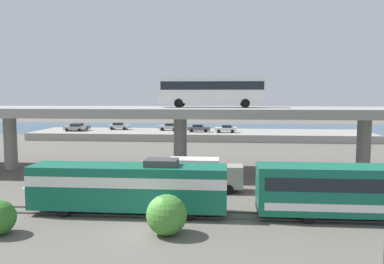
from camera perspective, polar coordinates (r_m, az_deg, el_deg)
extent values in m
plane|color=#605B54|center=(26.54, -6.81, -14.31)|extent=(260.00, 260.00, 0.00)
cube|color=#59544C|center=(29.55, -5.51, -12.08)|extent=(110.00, 0.12, 0.12)
cube|color=#59544C|center=(30.94, -5.01, -11.26)|extent=(110.00, 0.12, 0.12)
cube|color=#14664C|center=(30.13, -9.19, -7.79)|extent=(14.71, 3.00, 3.20)
cube|color=white|center=(30.01, -9.21, -6.72)|extent=(14.71, 3.04, 0.77)
cone|color=white|center=(32.75, -21.88, -7.62)|extent=(2.01, 2.85, 2.85)
cube|color=black|center=(31.86, -19.53, -5.67)|extent=(2.01, 2.70, 1.02)
cube|color=#3F3F42|center=(29.26, -4.46, -4.44)|extent=(2.40, 1.80, 0.50)
cylinder|color=black|center=(30.74, -18.26, -10.82)|extent=(0.96, 0.18, 0.96)
cylinder|color=black|center=(33.15, -16.41, -9.57)|extent=(0.96, 0.18, 0.96)
cylinder|color=black|center=(28.51, -0.62, -11.83)|extent=(0.96, 0.18, 0.96)
cylinder|color=black|center=(31.08, -0.14, -10.35)|extent=(0.96, 0.18, 0.96)
cylinder|color=black|center=(28.99, 16.66, -11.81)|extent=(0.92, 0.18, 0.92)
cylinder|color=black|center=(31.53, 15.65, -10.37)|extent=(0.92, 0.18, 0.92)
cube|color=gray|center=(44.77, -1.73, 2.93)|extent=(96.00, 10.50, 1.01)
cylinder|color=gray|center=(51.58, -24.86, -1.40)|extent=(1.50, 1.50, 6.45)
cylinder|color=gray|center=(45.10, -1.72, -1.81)|extent=(1.50, 1.50, 6.45)
cylinder|color=gray|center=(47.33, 23.65, -1.93)|extent=(1.50, 1.50, 6.45)
cube|color=silver|center=(45.14, 2.94, 6.06)|extent=(12.00, 2.55, 2.90)
cube|color=black|center=(45.15, 2.95, 6.72)|extent=(11.52, 2.59, 0.93)
cube|color=black|center=(45.74, -4.57, 6.48)|extent=(0.08, 2.30, 1.74)
cylinder|color=black|center=(44.23, -1.95, 4.19)|extent=(1.00, 0.26, 1.00)
cylinder|color=black|center=(46.63, -1.60, 4.26)|extent=(1.00, 0.26, 1.00)
cylinder|color=black|center=(43.97, 7.74, 4.14)|extent=(1.00, 0.26, 1.00)
cylinder|color=black|center=(46.39, 7.59, 4.21)|extent=(1.00, 0.26, 1.00)
cube|color=#9E998C|center=(36.59, 5.81, -6.40)|extent=(2.00, 2.30, 2.00)
cube|color=silver|center=(36.64, 0.30, -5.88)|extent=(4.60, 2.30, 2.60)
cylinder|color=black|center=(37.87, 5.32, -7.54)|extent=(0.88, 0.28, 0.88)
cylinder|color=black|center=(35.74, 5.35, -8.33)|extent=(0.88, 0.28, 0.88)
cylinder|color=black|center=(38.06, -1.09, -7.45)|extent=(0.88, 0.28, 0.88)
cylinder|color=black|center=(35.95, -1.46, -8.22)|extent=(0.88, 0.28, 0.88)
cube|color=gray|center=(80.03, 1.16, -0.40)|extent=(67.31, 13.78, 1.43)
cube|color=#B7B7BC|center=(81.67, -3.40, 0.68)|extent=(4.06, 1.77, 0.70)
cube|color=#1E232B|center=(81.59, -3.26, 1.10)|extent=(1.79, 1.56, 0.48)
cylinder|color=black|center=(81.06, -4.37, 0.39)|extent=(0.64, 0.20, 0.64)
cylinder|color=black|center=(82.72, -4.18, 0.50)|extent=(0.64, 0.20, 0.64)
cylinder|color=black|center=(80.70, -2.60, 0.38)|extent=(0.64, 0.20, 0.64)
cylinder|color=black|center=(82.36, -2.45, 0.48)|extent=(0.64, 0.20, 0.64)
cube|color=#9E998C|center=(83.64, -16.66, 0.58)|extent=(4.20, 1.83, 0.70)
cube|color=#1E232B|center=(83.52, -16.53, 0.98)|extent=(1.85, 1.61, 0.48)
cylinder|color=black|center=(83.36, -17.70, 0.29)|extent=(0.64, 0.20, 0.64)
cylinder|color=black|center=(84.96, -17.25, 0.40)|extent=(0.64, 0.20, 0.64)
cylinder|color=black|center=(82.39, -16.03, 0.28)|extent=(0.64, 0.20, 0.64)
cylinder|color=black|center=(84.02, -15.61, 0.38)|extent=(0.64, 0.20, 0.64)
cube|color=silver|center=(77.34, 4.91, 0.40)|extent=(4.24, 1.76, 0.70)
cube|color=#1E232B|center=(77.29, 5.07, 0.84)|extent=(1.86, 1.55, 0.48)
cylinder|color=black|center=(76.55, 3.92, 0.09)|extent=(0.64, 0.20, 0.64)
cylinder|color=black|center=(78.21, 3.94, 0.21)|extent=(0.64, 0.20, 0.64)
cylinder|color=black|center=(76.55, 5.89, 0.08)|extent=(0.64, 0.20, 0.64)
cylinder|color=black|center=(78.21, 5.87, 0.19)|extent=(0.64, 0.20, 0.64)
cube|color=#515459|center=(78.48, 1.01, 0.50)|extent=(4.54, 1.80, 0.70)
cube|color=#1E232B|center=(78.45, 0.84, 0.93)|extent=(2.00, 1.58, 0.48)
cylinder|color=black|center=(79.28, 2.06, 0.29)|extent=(0.64, 0.20, 0.64)
cylinder|color=black|center=(77.58, 2.00, 0.17)|extent=(0.64, 0.20, 0.64)
cylinder|color=black|center=(79.47, 0.03, 0.31)|extent=(0.64, 0.20, 0.64)
cylinder|color=black|center=(77.77, -0.07, 0.19)|extent=(0.64, 0.20, 0.64)
cube|color=#515459|center=(85.78, -16.12, 0.71)|extent=(4.59, 1.72, 0.70)
cube|color=#1E232B|center=(85.82, -16.27, 1.10)|extent=(2.02, 1.52, 0.48)
cylinder|color=black|center=(86.08, -15.03, 0.52)|extent=(0.64, 0.20, 0.64)
cylinder|color=black|center=(84.55, -15.41, 0.42)|extent=(0.64, 0.20, 0.64)
cylinder|color=black|center=(87.09, -16.80, 0.53)|extent=(0.64, 0.20, 0.64)
cylinder|color=black|center=(85.58, -17.20, 0.43)|extent=(0.64, 0.20, 0.64)
cube|color=#B7B7BC|center=(85.02, -10.54, 0.79)|extent=(4.38, 1.88, 0.70)
cube|color=#1E232B|center=(85.03, -10.69, 1.19)|extent=(1.93, 1.65, 0.48)
cylinder|color=black|center=(85.56, -9.50, 0.60)|extent=(0.64, 0.20, 0.64)
cylinder|color=black|center=(83.84, -9.80, 0.50)|extent=(0.64, 0.20, 0.64)
cylinder|color=black|center=(86.28, -11.24, 0.61)|extent=(0.64, 0.20, 0.64)
cylinder|color=black|center=(84.57, -11.58, 0.51)|extent=(0.64, 0.20, 0.64)
cube|color=#2D5170|center=(102.95, 1.99, 0.52)|extent=(140.00, 36.00, 0.01)
sphere|color=#438532|center=(25.63, -3.72, -11.92)|extent=(2.61, 2.61, 2.61)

